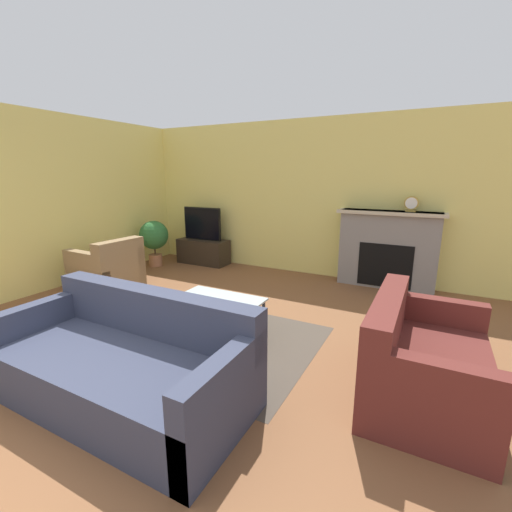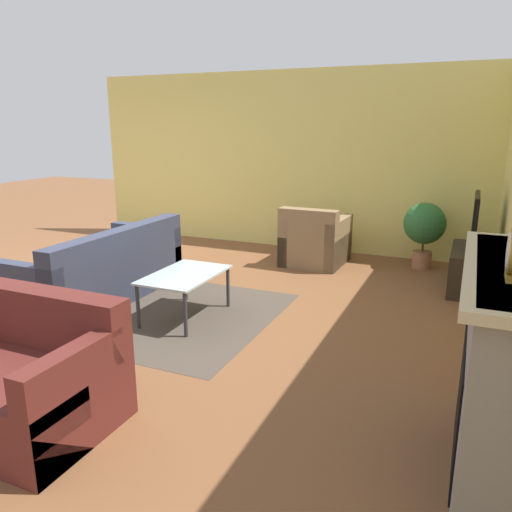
% 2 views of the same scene
% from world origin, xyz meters
% --- Properties ---
extents(ground_plane, '(20.00, 20.00, 0.00)m').
position_xyz_m(ground_plane, '(0.00, 0.00, 0.00)').
color(ground_plane, brown).
extents(wall_back, '(8.94, 0.06, 2.70)m').
position_xyz_m(wall_back, '(0.00, 4.93, 1.35)').
color(wall_back, '#EADB72').
rests_on(wall_back, ground_plane).
extents(wall_left, '(0.06, 7.90, 2.70)m').
position_xyz_m(wall_left, '(-3.00, 2.45, 1.35)').
color(wall_left, '#EADB72').
rests_on(wall_left, ground_plane).
extents(area_rug, '(2.15, 1.81, 0.00)m').
position_xyz_m(area_rug, '(0.30, 1.93, 0.00)').
color(area_rug, '#4C4238').
rests_on(area_rug, ground_plane).
extents(fireplace, '(1.58, 0.37, 1.22)m').
position_xyz_m(fireplace, '(1.68, 4.74, 0.64)').
color(fireplace, gray).
rests_on(fireplace, ground_plane).
extents(tv_stand, '(1.04, 0.44, 0.49)m').
position_xyz_m(tv_stand, '(-1.80, 4.60, 0.25)').
color(tv_stand, '#2D2319').
rests_on(tv_stand, ground_plane).
extents(tv, '(0.84, 0.06, 0.64)m').
position_xyz_m(tv, '(-1.80, 4.60, 0.81)').
color(tv, black).
rests_on(tv, tv_stand).
extents(couch_sectional, '(2.12, 0.98, 0.82)m').
position_xyz_m(couch_sectional, '(0.21, 0.79, 0.28)').
color(couch_sectional, '#33384C').
rests_on(couch_sectional, ground_plane).
extents(couch_loveseat, '(0.87, 1.37, 0.82)m').
position_xyz_m(couch_loveseat, '(2.33, 1.90, 0.29)').
color(couch_loveseat, '#5B231E').
rests_on(couch_loveseat, ground_plane).
extents(armchair_by_window, '(0.91, 0.83, 0.82)m').
position_xyz_m(armchair_by_window, '(-2.16, 2.58, 0.30)').
color(armchair_by_window, '#8C704C').
rests_on(armchair_by_window, ground_plane).
extents(coffee_table, '(0.95, 0.61, 0.46)m').
position_xyz_m(coffee_table, '(0.30, 1.98, 0.41)').
color(coffee_table, '#333338').
rests_on(coffee_table, ground_plane).
extents(potted_plant, '(0.55, 0.55, 0.90)m').
position_xyz_m(potted_plant, '(-2.52, 3.99, 0.58)').
color(potted_plant, '#AD704C').
rests_on(potted_plant, ground_plane).
extents(mantel_clock, '(0.20, 0.07, 0.23)m').
position_xyz_m(mantel_clock, '(1.96, 4.74, 1.34)').
color(mantel_clock, '#B79338').
rests_on(mantel_clock, fireplace).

